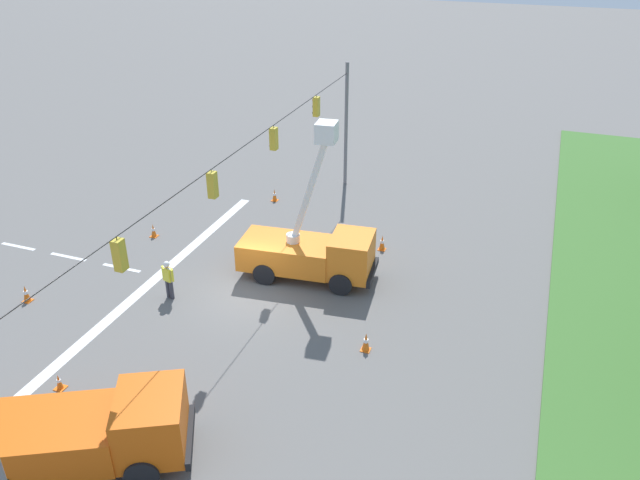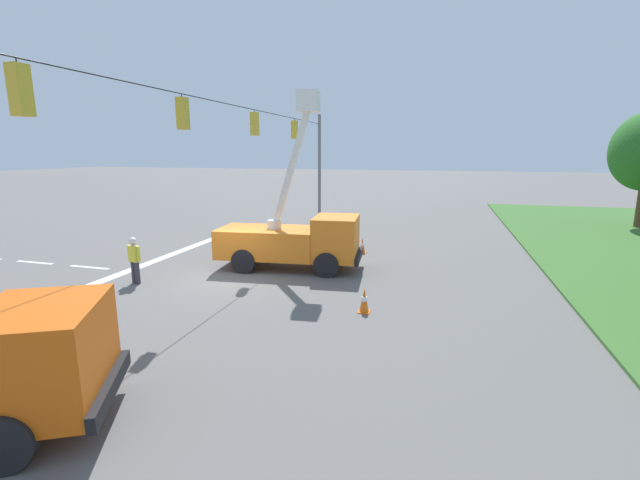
{
  "view_description": "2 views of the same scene",
  "coord_description": "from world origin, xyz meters",
  "px_view_note": "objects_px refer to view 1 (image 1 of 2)",
  "views": [
    {
      "loc": [
        20.05,
        10.5,
        14.56
      ],
      "look_at": [
        -1.34,
        2.67,
        2.47
      ],
      "focal_mm": 35.0,
      "sensor_mm": 36.0,
      "label": 1
    },
    {
      "loc": [
        14.33,
        7.79,
        4.89
      ],
      "look_at": [
        -1.61,
        3.27,
        1.44
      ],
      "focal_mm": 24.0,
      "sensor_mm": 36.0,
      "label": 2
    }
  ],
  "objects_px": {
    "traffic_cone_mid_left": "(382,243)",
    "traffic_cone_mid_right": "(153,231)",
    "traffic_cone_foreground_left": "(366,342)",
    "road_worker": "(168,277)",
    "traffic_cone_lane_edge_a": "(275,195)",
    "utility_truck_support_near": "(82,433)",
    "traffic_cone_lane_edge_b": "(59,382)",
    "traffic_cone_foreground_right": "(26,294)",
    "utility_truck_bucket_lift": "(312,250)"
  },
  "relations": [
    {
      "from": "traffic_cone_foreground_left",
      "to": "road_worker",
      "type": "bearing_deg",
      "value": -93.82
    },
    {
      "from": "traffic_cone_mid_left",
      "to": "traffic_cone_lane_edge_a",
      "type": "relative_size",
      "value": 1.1
    },
    {
      "from": "road_worker",
      "to": "traffic_cone_foreground_left",
      "type": "relative_size",
      "value": 2.32
    },
    {
      "from": "traffic_cone_mid_left",
      "to": "traffic_cone_lane_edge_b",
      "type": "relative_size",
      "value": 1.3
    },
    {
      "from": "utility_truck_support_near",
      "to": "traffic_cone_foreground_left",
      "type": "height_order",
      "value": "utility_truck_support_near"
    },
    {
      "from": "utility_truck_support_near",
      "to": "traffic_cone_mid_right",
      "type": "distance_m",
      "value": 14.61
    },
    {
      "from": "traffic_cone_foreground_left",
      "to": "utility_truck_bucket_lift",
      "type": "bearing_deg",
      "value": -138.34
    },
    {
      "from": "utility_truck_bucket_lift",
      "to": "traffic_cone_mid_right",
      "type": "distance_m",
      "value": 8.97
    },
    {
      "from": "traffic_cone_mid_left",
      "to": "road_worker",
      "type": "bearing_deg",
      "value": -45.53
    },
    {
      "from": "utility_truck_bucket_lift",
      "to": "traffic_cone_lane_edge_b",
      "type": "distance_m",
      "value": 11.34
    },
    {
      "from": "traffic_cone_foreground_right",
      "to": "utility_truck_support_near",
      "type": "bearing_deg",
      "value": 52.14
    },
    {
      "from": "road_worker",
      "to": "traffic_cone_foreground_right",
      "type": "distance_m",
      "value": 6.0
    },
    {
      "from": "traffic_cone_foreground_left",
      "to": "traffic_cone_foreground_right",
      "type": "height_order",
      "value": "traffic_cone_foreground_left"
    },
    {
      "from": "road_worker",
      "to": "utility_truck_support_near",
      "type": "bearing_deg",
      "value": 16.56
    },
    {
      "from": "traffic_cone_mid_left",
      "to": "traffic_cone_lane_edge_b",
      "type": "distance_m",
      "value": 15.51
    },
    {
      "from": "traffic_cone_lane_edge_a",
      "to": "utility_truck_bucket_lift",
      "type": "bearing_deg",
      "value": 34.95
    },
    {
      "from": "road_worker",
      "to": "traffic_cone_lane_edge_a",
      "type": "distance_m",
      "value": 10.69
    },
    {
      "from": "traffic_cone_foreground_right",
      "to": "traffic_cone_lane_edge_a",
      "type": "bearing_deg",
      "value": 156.57
    },
    {
      "from": "utility_truck_support_near",
      "to": "traffic_cone_mid_right",
      "type": "relative_size",
      "value": 10.11
    },
    {
      "from": "traffic_cone_lane_edge_a",
      "to": "traffic_cone_lane_edge_b",
      "type": "relative_size",
      "value": 1.17
    },
    {
      "from": "road_worker",
      "to": "traffic_cone_lane_edge_a",
      "type": "bearing_deg",
      "value": 179.38
    },
    {
      "from": "traffic_cone_mid_right",
      "to": "traffic_cone_lane_edge_a",
      "type": "relative_size",
      "value": 1.0
    },
    {
      "from": "traffic_cone_lane_edge_a",
      "to": "traffic_cone_mid_right",
      "type": "bearing_deg",
      "value": -32.79
    },
    {
      "from": "traffic_cone_mid_right",
      "to": "utility_truck_support_near",
      "type": "bearing_deg",
      "value": 25.89
    },
    {
      "from": "traffic_cone_mid_right",
      "to": "traffic_cone_lane_edge_a",
      "type": "bearing_deg",
      "value": 147.21
    },
    {
      "from": "traffic_cone_lane_edge_a",
      "to": "traffic_cone_lane_edge_b",
      "type": "height_order",
      "value": "traffic_cone_lane_edge_a"
    },
    {
      "from": "traffic_cone_lane_edge_b",
      "to": "traffic_cone_mid_left",
      "type": "bearing_deg",
      "value": 149.83
    },
    {
      "from": "utility_truck_bucket_lift",
      "to": "traffic_cone_mid_right",
      "type": "relative_size",
      "value": 10.45
    },
    {
      "from": "traffic_cone_foreground_left",
      "to": "traffic_cone_mid_right",
      "type": "distance_m",
      "value": 13.61
    },
    {
      "from": "traffic_cone_lane_edge_b",
      "to": "traffic_cone_mid_right",
      "type": "bearing_deg",
      "value": -162.79
    },
    {
      "from": "traffic_cone_foreground_right",
      "to": "traffic_cone_mid_right",
      "type": "relative_size",
      "value": 1.1
    },
    {
      "from": "road_worker",
      "to": "traffic_cone_foreground_left",
      "type": "bearing_deg",
      "value": 86.18
    },
    {
      "from": "traffic_cone_foreground_right",
      "to": "traffic_cone_lane_edge_a",
      "type": "xyz_separation_m",
      "value": [
        -12.97,
        5.62,
        -0.04
      ]
    },
    {
      "from": "traffic_cone_mid_left",
      "to": "traffic_cone_mid_right",
      "type": "height_order",
      "value": "traffic_cone_mid_left"
    },
    {
      "from": "utility_truck_bucket_lift",
      "to": "traffic_cone_mid_right",
      "type": "height_order",
      "value": "utility_truck_bucket_lift"
    },
    {
      "from": "traffic_cone_foreground_left",
      "to": "traffic_cone_lane_edge_a",
      "type": "xyz_separation_m",
      "value": [
        -11.25,
        -8.67,
        -0.04
      ]
    },
    {
      "from": "traffic_cone_mid_left",
      "to": "traffic_cone_mid_right",
      "type": "xyz_separation_m",
      "value": [
        2.63,
        -11.13,
        -0.04
      ]
    },
    {
      "from": "utility_truck_support_near",
      "to": "traffic_cone_foreground_left",
      "type": "bearing_deg",
      "value": 142.01
    },
    {
      "from": "utility_truck_bucket_lift",
      "to": "traffic_cone_foreground_right",
      "type": "relative_size",
      "value": 9.49
    },
    {
      "from": "road_worker",
      "to": "traffic_cone_foreground_right",
      "type": "xyz_separation_m",
      "value": [
        2.31,
        -5.51,
        -0.62
      ]
    },
    {
      "from": "traffic_cone_foreground_left",
      "to": "traffic_cone_mid_right",
      "type": "bearing_deg",
      "value": -112.19
    },
    {
      "from": "traffic_cone_mid_right",
      "to": "traffic_cone_mid_left",
      "type": "bearing_deg",
      "value": 103.27
    },
    {
      "from": "utility_truck_support_near",
      "to": "traffic_cone_foreground_right",
      "type": "distance_m",
      "value": 10.23
    },
    {
      "from": "traffic_cone_mid_left",
      "to": "traffic_cone_lane_edge_a",
      "type": "bearing_deg",
      "value": -115.84
    },
    {
      "from": "traffic_cone_foreground_right",
      "to": "traffic_cone_lane_edge_a",
      "type": "distance_m",
      "value": 14.14
    },
    {
      "from": "traffic_cone_mid_right",
      "to": "traffic_cone_lane_edge_b",
      "type": "relative_size",
      "value": 1.17
    },
    {
      "from": "traffic_cone_mid_left",
      "to": "traffic_cone_mid_right",
      "type": "bearing_deg",
      "value": -76.73
    },
    {
      "from": "utility_truck_bucket_lift",
      "to": "traffic_cone_mid_right",
      "type": "bearing_deg",
      "value": -96.04
    },
    {
      "from": "road_worker",
      "to": "traffic_cone_mid_left",
      "type": "height_order",
      "value": "road_worker"
    },
    {
      "from": "utility_truck_support_near",
      "to": "traffic_cone_foreground_right",
      "type": "relative_size",
      "value": 9.19
    }
  ]
}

